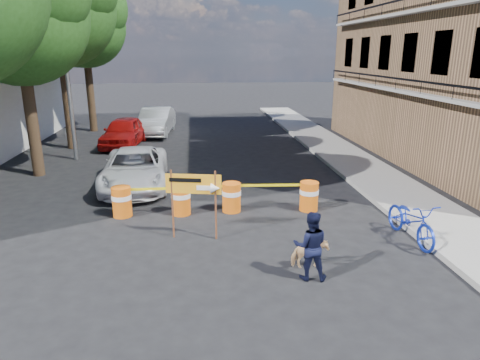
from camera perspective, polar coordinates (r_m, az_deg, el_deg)
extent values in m
plane|color=black|center=(11.11, -2.28, -8.20)|extent=(120.00, 120.00, 0.00)
cube|color=gray|center=(18.05, 16.32, 1.24)|extent=(2.40, 40.00, 0.15)
cylinder|color=#332316|center=(18.27, -26.08, 7.79)|extent=(0.44, 0.44, 4.76)
sphere|color=#204C15|center=(18.17, -27.58, 18.94)|extent=(5.00, 5.00, 5.00)
sphere|color=#204C15|center=(18.99, -28.81, 16.53)|extent=(3.50, 3.50, 3.50)
cylinder|color=#332316|center=(22.98, -22.10, 10.46)|extent=(0.44, 0.44, 5.32)
sphere|color=#204C15|center=(22.98, -23.24, 20.36)|extent=(5.40, 5.40, 5.40)
sphere|color=#204C15|center=(23.80, -24.51, 18.20)|extent=(3.78, 3.78, 3.78)
cylinder|color=#332316|center=(27.83, -19.35, 11.21)|extent=(0.44, 0.44, 4.93)
sphere|color=#204C15|center=(27.78, -20.12, 18.79)|extent=(4.80, 4.80, 4.80)
sphere|color=#204C15|center=(27.20, -18.72, 20.85)|extent=(3.60, 3.60, 3.60)
sphere|color=#204C15|center=(28.51, -21.15, 17.19)|extent=(3.36, 3.36, 3.36)
cylinder|color=gray|center=(20.28, -22.16, 13.59)|extent=(0.16, 0.16, 8.00)
cylinder|color=orange|center=(13.06, -15.48, -2.81)|extent=(0.56, 0.56, 0.90)
cylinder|color=white|center=(13.01, -15.54, -2.19)|extent=(0.58, 0.58, 0.14)
cylinder|color=orange|center=(12.86, -7.88, -2.65)|extent=(0.56, 0.56, 0.90)
cylinder|color=white|center=(12.81, -7.90, -2.01)|extent=(0.58, 0.58, 0.14)
cylinder|color=orange|center=(12.97, -1.14, -2.32)|extent=(0.56, 0.56, 0.90)
cylinder|color=white|center=(12.92, -1.14, -1.69)|extent=(0.58, 0.58, 0.14)
cylinder|color=orange|center=(13.23, 9.17, -2.15)|extent=(0.56, 0.56, 0.90)
cylinder|color=white|center=(13.18, 9.20, -1.54)|extent=(0.58, 0.58, 0.14)
cylinder|color=#592D19|center=(11.14, -8.99, -3.21)|extent=(0.05, 0.05, 1.84)
cylinder|color=#592D19|center=(10.92, -3.26, -3.44)|extent=(0.05, 0.05, 1.84)
cube|color=orange|center=(10.84, -6.24, -0.53)|extent=(1.41, 0.32, 0.51)
cube|color=white|center=(10.79, -4.76, -1.07)|extent=(0.40, 0.09, 0.12)
cone|color=white|center=(10.75, -3.31, -1.12)|extent=(0.27, 0.31, 0.27)
cube|color=black|center=(10.83, -7.34, -0.01)|extent=(0.80, 0.18, 0.10)
imported|color=black|center=(9.23, 9.38, -8.63)|extent=(0.83, 0.70, 1.52)
imported|color=#162FB8|center=(11.64, 22.12, -2.71)|extent=(0.81, 1.16, 2.10)
imported|color=#DBB27E|center=(9.83, 9.24, -9.72)|extent=(0.82, 0.43, 0.67)
imported|color=silver|center=(15.77, -13.83, 1.49)|extent=(2.45, 4.92, 1.34)
imported|color=#9B0E0C|center=(22.94, -15.22, 6.21)|extent=(2.23, 4.50, 1.47)
imported|color=#B9BDC1|center=(25.87, -11.08, 7.72)|extent=(2.12, 4.91, 1.57)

